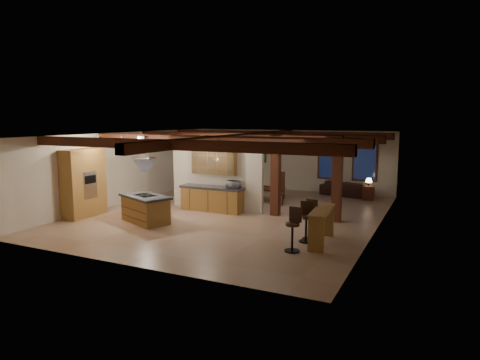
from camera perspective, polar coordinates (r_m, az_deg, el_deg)
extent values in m
plane|color=tan|center=(15.66, -0.74, -4.57)|extent=(12.00, 12.00, 0.00)
plane|color=beige|center=(20.91, 6.54, 2.67)|extent=(10.00, 0.00, 10.00)
plane|color=beige|center=(10.43, -15.51, -3.28)|extent=(10.00, 0.00, 10.00)
plane|color=beige|center=(18.15, -15.06, 1.58)|extent=(0.00, 12.00, 12.00)
plane|color=beige|center=(13.95, 18.00, -0.51)|extent=(0.00, 12.00, 12.00)
plane|color=#351910|center=(15.27, -0.77, 6.10)|extent=(12.00, 12.00, 0.00)
cube|color=#3B1B0E|center=(11.83, -9.40, 4.66)|extent=(10.00, 0.25, 0.28)
cube|color=#3B1B0E|center=(14.13, -3.11, 5.34)|extent=(10.00, 0.25, 0.28)
cube|color=#3B1B0E|center=(16.45, 1.25, 5.77)|extent=(10.00, 0.25, 0.28)
cube|color=#3B1B0E|center=(18.94, 4.63, 6.08)|extent=(10.00, 0.25, 0.28)
cube|color=#3B1B0E|center=(15.28, -0.76, 5.58)|extent=(0.28, 12.00, 0.28)
cube|color=#3B1B0E|center=(15.30, 4.79, 0.62)|extent=(0.30, 0.30, 2.90)
cube|color=#3B1B0E|center=(14.67, 12.84, 0.11)|extent=(0.30, 0.30, 2.90)
cube|color=#3B1B0E|center=(14.84, 8.83, 4.78)|extent=(2.50, 0.28, 0.28)
cube|color=beige|center=(16.34, -3.12, -0.11)|extent=(3.80, 0.18, 2.20)
cube|color=olive|center=(16.08, -20.14, -0.38)|extent=(0.64, 1.60, 2.40)
cube|color=silver|center=(15.88, -19.37, -0.63)|extent=(0.06, 0.62, 0.95)
cube|color=black|center=(15.82, -19.30, 0.07)|extent=(0.01, 0.50, 0.28)
cube|color=olive|center=(16.12, -3.77, -2.65)|extent=(2.40, 0.60, 0.86)
cube|color=black|center=(16.04, -3.78, -1.00)|extent=(2.50, 0.66, 0.08)
cube|color=olive|center=(16.09, -3.45, 2.45)|extent=(1.80, 0.34, 0.95)
cube|color=silver|center=(15.94, -3.76, 2.39)|extent=(1.74, 0.02, 0.90)
pyramid|color=silver|center=(14.50, -12.66, 1.12)|extent=(1.10, 1.10, 0.45)
cube|color=silver|center=(14.42, -12.76, 4.31)|extent=(0.26, 0.22, 0.73)
cube|color=#3B1B0E|center=(20.29, 11.84, 2.51)|extent=(1.10, 0.05, 1.70)
cube|color=black|center=(20.26, 11.82, 2.51)|extent=(0.95, 0.02, 1.55)
cube|color=#3B1B0E|center=(19.98, 16.30, 2.27)|extent=(1.10, 0.05, 1.70)
cube|color=black|center=(19.95, 16.29, 2.26)|extent=(0.95, 0.02, 1.55)
cube|color=#3B1B0E|center=(21.37, 2.69, 3.51)|extent=(0.65, 0.04, 0.85)
cube|color=#285F30|center=(21.34, 2.66, 3.50)|extent=(0.55, 0.01, 0.75)
cylinder|color=silver|center=(14.36, -15.23, 5.55)|extent=(0.16, 0.16, 0.03)
cylinder|color=silver|center=(15.31, -4.98, 5.96)|extent=(0.16, 0.16, 0.03)
cylinder|color=silver|center=(15.53, -18.44, 5.60)|extent=(0.16, 0.16, 0.03)
cube|color=olive|center=(14.72, -12.50, -3.92)|extent=(1.96, 1.49, 0.84)
cube|color=black|center=(14.63, -12.56, -2.16)|extent=(2.12, 1.65, 0.08)
cube|color=black|center=(14.62, -12.56, -2.00)|extent=(0.87, 0.73, 0.02)
imported|color=#3B160E|center=(18.08, 3.05, -1.89)|extent=(1.80, 1.23, 0.58)
imported|color=black|center=(19.82, 14.00, -1.11)|extent=(2.39, 1.34, 0.66)
imported|color=silver|center=(15.59, -0.90, -0.60)|extent=(0.53, 0.40, 0.27)
cube|color=olive|center=(12.09, 10.89, -3.98)|extent=(0.62, 1.89, 0.06)
cube|color=olive|center=(11.40, 10.10, -7.21)|extent=(0.42, 0.13, 0.93)
cube|color=olive|center=(13.00, 11.47, -5.32)|extent=(0.42, 0.13, 0.93)
cube|color=#3B1B0E|center=(19.09, 16.74, -1.66)|extent=(0.53, 0.53, 0.60)
cylinder|color=black|center=(19.03, 16.79, -0.52)|extent=(0.06, 0.06, 0.16)
cone|color=#FFCC99|center=(19.00, 16.81, -0.04)|extent=(0.28, 0.28, 0.18)
cylinder|color=black|center=(11.29, 7.01, -5.90)|extent=(0.37, 0.37, 0.07)
cube|color=black|center=(11.39, 7.40, -4.57)|extent=(0.35, 0.08, 0.41)
cylinder|color=black|center=(11.39, 6.98, -7.68)|extent=(0.06, 0.06, 0.71)
cylinder|color=black|center=(11.48, 6.95, -9.34)|extent=(0.41, 0.41, 0.03)
cylinder|color=black|center=(12.19, 8.83, -4.92)|extent=(0.36, 0.36, 0.07)
cube|color=black|center=(12.30, 8.87, -3.69)|extent=(0.34, 0.13, 0.40)
cylinder|color=black|center=(12.28, 8.79, -6.56)|extent=(0.06, 0.06, 0.70)
cylinder|color=black|center=(12.37, 8.76, -8.08)|extent=(0.40, 0.40, 0.03)
cylinder|color=black|center=(12.45, 9.27, -4.63)|extent=(0.36, 0.36, 0.07)
cube|color=black|center=(12.56, 9.57, -3.44)|extent=(0.34, 0.07, 0.40)
cylinder|color=black|center=(12.54, 9.23, -6.24)|extent=(0.06, 0.06, 0.71)
cylinder|color=black|center=(12.63, 9.19, -7.75)|extent=(0.40, 0.40, 0.03)
cube|color=#3B1B0E|center=(17.44, 0.55, -1.72)|extent=(0.53, 0.53, 0.06)
cube|color=#3B1B0E|center=(17.59, 0.64, -0.41)|extent=(0.42, 0.17, 0.75)
cylinder|color=#3B1B0E|center=(17.34, -0.09, -2.58)|extent=(0.05, 0.05, 0.42)
cylinder|color=#3B1B0E|center=(17.30, 1.03, -2.62)|extent=(0.05, 0.05, 0.42)
cylinder|color=#3B1B0E|center=(17.67, 0.07, -2.38)|extent=(0.05, 0.05, 0.42)
cylinder|color=#3B1B0E|center=(17.63, 1.17, -2.41)|extent=(0.05, 0.05, 0.42)
cube|color=#3B1B0E|center=(18.81, 1.12, -0.98)|extent=(0.53, 0.53, 0.06)
cube|color=#3B1B0E|center=(18.55, 1.04, 0.04)|extent=(0.42, 0.17, 0.75)
cylinder|color=#3B1B0E|center=(19.00, 1.69, -1.63)|extent=(0.05, 0.05, 0.42)
cylinder|color=#3B1B0E|center=(19.04, 0.68, -1.60)|extent=(0.05, 0.05, 0.42)
cylinder|color=#3B1B0E|center=(18.66, 1.57, -1.81)|extent=(0.05, 0.05, 0.42)
cylinder|color=#3B1B0E|center=(18.71, 0.54, -1.78)|extent=(0.05, 0.05, 0.42)
cube|color=#3B1B0E|center=(17.31, 5.15, -1.83)|extent=(0.53, 0.53, 0.06)
cube|color=#3B1B0E|center=(17.46, 5.20, -0.51)|extent=(0.42, 0.17, 0.75)
cylinder|color=#3B1B0E|center=(17.20, 4.54, -2.70)|extent=(0.05, 0.05, 0.42)
cylinder|color=#3B1B0E|center=(17.18, 5.67, -2.73)|extent=(0.05, 0.05, 0.42)
cylinder|color=#3B1B0E|center=(17.53, 4.61, -2.49)|extent=(0.05, 0.05, 0.42)
cylinder|color=#3B1B0E|center=(17.51, 5.73, -2.52)|extent=(0.05, 0.05, 0.42)
cube|color=#3B1B0E|center=(18.69, 5.39, -1.08)|extent=(0.53, 0.53, 0.06)
cube|color=#3B1B0E|center=(18.42, 5.37, -0.05)|extent=(0.42, 0.17, 0.75)
cylinder|color=#3B1B0E|center=(18.89, 5.92, -1.73)|extent=(0.05, 0.05, 0.42)
cylinder|color=#3B1B0E|center=(18.91, 4.89, -1.70)|extent=(0.05, 0.05, 0.42)
cylinder|color=#3B1B0E|center=(18.55, 5.87, -1.91)|extent=(0.05, 0.05, 0.42)
cylinder|color=#3B1B0E|center=(18.57, 4.83, -1.88)|extent=(0.05, 0.05, 0.42)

